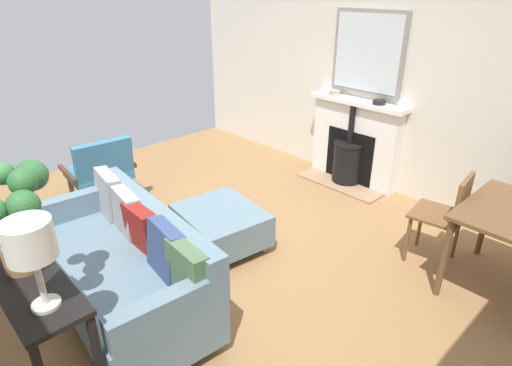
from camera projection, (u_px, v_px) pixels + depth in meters
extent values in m
cube|color=olive|center=(209.00, 253.00, 3.88)|extent=(4.87, 5.78, 0.01)
cube|color=silver|center=(372.00, 70.00, 4.81)|extent=(0.12, 5.78, 2.70)
cube|color=#9E7A5B|center=(339.00, 185.00, 5.15)|extent=(0.32, 1.08, 0.03)
cube|color=white|center=(355.00, 143.00, 5.10)|extent=(0.19, 1.13, 0.98)
cube|color=black|center=(350.00, 156.00, 5.12)|extent=(0.06, 0.65, 0.63)
cylinder|color=black|center=(348.00, 163.00, 5.13)|extent=(0.36, 0.36, 0.47)
cylinder|color=black|center=(350.00, 144.00, 5.02)|extent=(0.37, 0.37, 0.02)
cylinder|color=black|center=(352.00, 125.00, 4.92)|extent=(0.07, 0.07, 0.46)
cube|color=white|center=(358.00, 102.00, 4.87)|extent=(0.24, 1.21, 0.05)
cube|color=gray|center=(368.00, 53.00, 4.70)|extent=(0.04, 0.90, 0.91)
cube|color=silver|center=(367.00, 53.00, 4.68)|extent=(0.01, 0.82, 0.83)
cylinder|color=#9E9384|center=(335.00, 93.00, 5.07)|extent=(0.14, 0.14, 0.05)
torus|color=#9E9384|center=(335.00, 91.00, 5.06)|extent=(0.14, 0.14, 0.01)
cylinder|color=black|center=(379.00, 102.00, 4.67)|extent=(0.14, 0.14, 0.05)
torus|color=black|center=(379.00, 101.00, 4.66)|extent=(0.15, 0.15, 0.01)
cylinder|color=#B2B2B7|center=(54.00, 271.00, 3.54)|extent=(0.04, 0.04, 0.10)
cylinder|color=#B2B2B7|center=(124.00, 246.00, 3.89)|extent=(0.04, 0.04, 0.10)
cylinder|color=#B2B2B7|center=(211.00, 341.00, 2.85)|extent=(0.04, 0.04, 0.10)
cube|color=slate|center=(120.00, 278.00, 3.10)|extent=(0.91, 1.79, 0.36)
cube|color=slate|center=(155.00, 224.00, 3.13)|extent=(0.29, 1.74, 0.32)
cube|color=slate|center=(78.00, 205.00, 3.55)|extent=(0.74, 0.18, 0.20)
cube|color=slate|center=(168.00, 309.00, 2.41)|extent=(0.74, 0.18, 0.20)
cube|color=#99999E|center=(108.00, 195.00, 3.55)|extent=(0.20, 0.40, 0.39)
cube|color=#99999E|center=(127.00, 214.00, 3.28)|extent=(0.17, 0.37, 0.36)
cube|color=maroon|center=(141.00, 228.00, 3.10)|extent=(0.13, 0.34, 0.35)
cube|color=#334775|center=(165.00, 251.00, 2.83)|extent=(0.20, 0.38, 0.37)
cube|color=#4C6B47|center=(187.00, 272.00, 2.62)|extent=(0.14, 0.36, 0.36)
cylinder|color=#B2B2B7|center=(181.00, 236.00, 4.04)|extent=(0.04, 0.04, 0.09)
cylinder|color=#B2B2B7|center=(214.00, 268.00, 3.59)|extent=(0.04, 0.04, 0.09)
cylinder|color=#B2B2B7|center=(228.00, 220.00, 4.32)|extent=(0.04, 0.04, 0.09)
cylinder|color=#B2B2B7|center=(264.00, 248.00, 3.87)|extent=(0.04, 0.04, 0.09)
cube|color=slate|center=(221.00, 224.00, 3.87)|extent=(0.76, 0.86, 0.29)
cube|color=#4C3321|center=(115.00, 176.00, 5.03)|extent=(0.05, 0.05, 0.33)
cube|color=#4C3321|center=(71.00, 188.00, 4.74)|extent=(0.05, 0.05, 0.33)
cube|color=#4C3321|center=(132.00, 189.00, 4.69)|extent=(0.05, 0.05, 0.33)
cube|color=#4C3321|center=(86.00, 203.00, 4.40)|extent=(0.05, 0.05, 0.33)
cube|color=teal|center=(99.00, 173.00, 4.64)|extent=(0.64, 0.60, 0.08)
cube|color=teal|center=(104.00, 160.00, 4.36)|extent=(0.61, 0.16, 0.41)
cube|color=#4C3321|center=(125.00, 159.00, 4.78)|extent=(0.08, 0.53, 0.04)
cube|color=#4C3321|center=(67.00, 174.00, 4.41)|extent=(0.08, 0.53, 0.04)
cube|color=black|center=(12.00, 249.00, 3.26)|extent=(0.04, 0.04, 0.76)
cube|color=black|center=(11.00, 257.00, 2.50)|extent=(0.33, 1.61, 0.03)
cylinder|color=beige|center=(46.00, 304.00, 2.09)|extent=(0.14, 0.14, 0.02)
cylinder|color=beige|center=(40.00, 281.00, 2.03)|extent=(0.03, 0.03, 0.27)
cylinder|color=silver|center=(29.00, 240.00, 1.93)|extent=(0.23, 0.23, 0.19)
cylinder|color=#99704C|center=(21.00, 255.00, 2.34)|extent=(0.19, 0.19, 0.17)
cylinder|color=brown|center=(13.00, 227.00, 2.26)|extent=(0.02, 0.02, 0.19)
sphere|color=#2D6633|center=(23.00, 206.00, 2.11)|extent=(0.17, 0.17, 0.17)
sphere|color=#2D6633|center=(23.00, 182.00, 2.17)|extent=(0.15, 0.15, 0.15)
sphere|color=#2D6633|center=(32.00, 175.00, 2.29)|extent=(0.17, 0.17, 0.17)
sphere|color=#387A3D|center=(3.00, 174.00, 2.26)|extent=(0.13, 0.13, 0.13)
cylinder|color=brown|center=(485.00, 221.00, 3.72)|extent=(0.05, 0.05, 0.69)
cylinder|color=brown|center=(444.00, 258.00, 3.21)|extent=(0.05, 0.05, 0.69)
cylinder|color=brown|center=(420.00, 224.00, 3.89)|extent=(0.04, 0.04, 0.45)
cylinder|color=brown|center=(407.00, 239.00, 3.67)|extent=(0.04, 0.04, 0.45)
cylinder|color=brown|center=(456.00, 236.00, 3.71)|extent=(0.04, 0.04, 0.45)
cylinder|color=brown|center=(445.00, 252.00, 3.49)|extent=(0.04, 0.04, 0.45)
cube|color=brown|center=(437.00, 214.00, 3.59)|extent=(0.45, 0.45, 0.02)
cube|color=brown|center=(463.00, 199.00, 3.41)|extent=(0.36, 0.09, 0.38)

